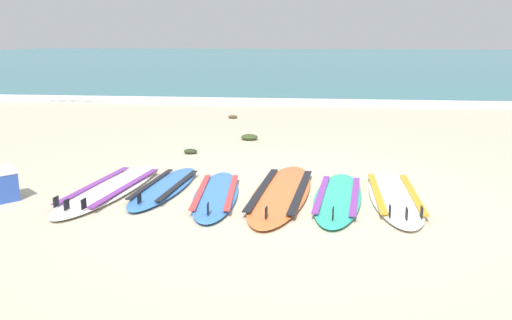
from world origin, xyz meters
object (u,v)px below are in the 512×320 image
at_px(surfboard_1, 165,187).
at_px(surfboard_4, 338,197).
at_px(surfboard_0, 111,188).
at_px(surfboard_2, 216,194).
at_px(surfboard_5, 394,196).
at_px(surfboard_3, 281,192).

distance_m(surfboard_1, surfboard_4, 2.09).
distance_m(surfboard_0, surfboard_2, 1.31).
bearing_deg(surfboard_4, surfboard_0, 178.98).
relative_size(surfboard_0, surfboard_5, 1.07).
xyz_separation_m(surfboard_3, surfboard_4, (0.65, -0.12, 0.00)).
height_order(surfboard_0, surfboard_5, same).
height_order(surfboard_1, surfboard_4, same).
xyz_separation_m(surfboard_2, surfboard_4, (1.40, 0.05, -0.00)).
bearing_deg(surfboard_0, surfboard_5, 1.42).
bearing_deg(surfboard_4, surfboard_3, 169.85).
height_order(surfboard_2, surfboard_3, same).
height_order(surfboard_2, surfboard_5, same).
xyz_separation_m(surfboard_0, surfboard_2, (1.31, -0.10, -0.00)).
relative_size(surfboard_0, surfboard_1, 1.24).
bearing_deg(surfboard_3, surfboard_0, -178.09).
bearing_deg(surfboard_5, surfboard_3, -179.35).
distance_m(surfboard_1, surfboard_3, 1.43).
xyz_separation_m(surfboard_0, surfboard_1, (0.63, 0.13, -0.00)).
xyz_separation_m(surfboard_0, surfboard_4, (2.71, -0.05, -0.00)).
relative_size(surfboard_1, surfboard_4, 0.91).
height_order(surfboard_0, surfboard_4, same).
height_order(surfboard_2, surfboard_4, same).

